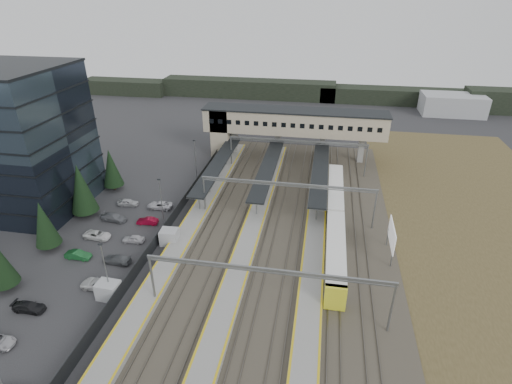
% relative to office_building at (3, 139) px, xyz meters
% --- Properties ---
extents(ground, '(220.00, 220.00, 0.00)m').
position_rel_office_building_xyz_m(ground, '(36.00, -12.00, -12.19)').
color(ground, '#2B2B2D').
rests_on(ground, ground).
extents(office_building, '(24.30, 18.30, 24.30)m').
position_rel_office_building_xyz_m(office_building, '(0.00, 0.00, 0.00)').
color(office_building, '#32414C').
rests_on(office_building, ground).
extents(conifer_row, '(4.42, 49.82, 9.50)m').
position_rel_office_building_xyz_m(conifer_row, '(14.00, -15.86, -7.36)').
color(conifer_row, black).
rests_on(conifer_row, ground).
extents(car_park, '(10.60, 44.49, 1.29)m').
position_rel_office_building_xyz_m(car_park, '(22.16, -15.00, -11.59)').
color(car_park, '#A9AAAD').
rests_on(car_park, ground).
extents(lampposts, '(0.50, 53.25, 8.07)m').
position_rel_office_building_xyz_m(lampposts, '(28.00, -10.75, -7.86)').
color(lampposts, gray).
rests_on(lampposts, ground).
extents(fence, '(0.08, 90.00, 2.00)m').
position_rel_office_building_xyz_m(fence, '(29.50, -7.00, -11.19)').
color(fence, '#26282B').
rests_on(fence, ground).
extents(relay_cabin_near, '(2.90, 2.21, 2.31)m').
position_rel_office_building_xyz_m(relay_cabin_near, '(27.98, -20.28, -11.03)').
color(relay_cabin_near, '#A6A8AC').
rests_on(relay_cabin_near, ground).
extents(relay_cabin_far, '(2.73, 2.31, 2.41)m').
position_rel_office_building_xyz_m(relay_cabin_far, '(31.21, -7.59, -10.99)').
color(relay_cabin_far, '#A6A8AC').
rests_on(relay_cabin_far, ground).
extents(rail_corridor, '(34.00, 90.00, 0.92)m').
position_rel_office_building_xyz_m(rail_corridor, '(45.34, -7.00, -11.90)').
color(rail_corridor, '#3B362D').
rests_on(rail_corridor, ground).
extents(canopies, '(23.10, 30.00, 3.28)m').
position_rel_office_building_xyz_m(canopies, '(43.00, 15.00, -8.27)').
color(canopies, black).
rests_on(canopies, ground).
extents(footbridge, '(40.40, 6.40, 11.20)m').
position_rel_office_building_xyz_m(footbridge, '(43.70, 30.00, -4.26)').
color(footbridge, '#C3B793').
rests_on(footbridge, ground).
extents(gantries, '(28.40, 62.28, 7.17)m').
position_rel_office_building_xyz_m(gantries, '(48.00, -9.00, -6.20)').
color(gantries, gray).
rests_on(gantries, ground).
extents(train, '(2.66, 36.92, 3.35)m').
position_rel_office_building_xyz_m(train, '(56.00, 0.36, -10.29)').
color(train, white).
rests_on(train, ground).
extents(billboard, '(0.22, 6.17, 5.28)m').
position_rel_office_building_xyz_m(billboard, '(63.78, -5.16, -8.63)').
color(billboard, gray).
rests_on(billboard, ground).
extents(treeline_far, '(170.00, 19.00, 7.00)m').
position_rel_office_building_xyz_m(treeline_far, '(59.81, 80.28, -9.24)').
color(treeline_far, black).
rests_on(treeline_far, ground).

